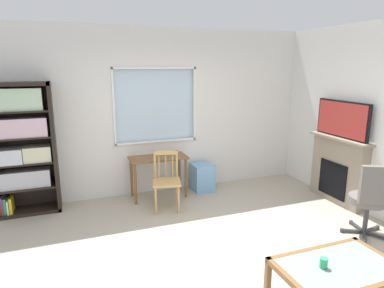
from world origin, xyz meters
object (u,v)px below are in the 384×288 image
object	(u,v)px
tv	(342,119)
office_chair	(371,197)
bookshelf	(22,145)
sippy_cup	(324,263)
desk_under_window	(158,164)
wooden_chair	(166,180)
fireplace	(338,169)
plastic_drawer_unit	(202,177)
coffee_table	(338,271)

from	to	relation	value
tv	office_chair	bearing A→B (deg)	-113.68
bookshelf	sippy_cup	xyz separation A→B (m)	(2.68, -3.23, -0.57)
bookshelf	desk_under_window	size ratio (longest dim) A/B	2.06
wooden_chair	fireplace	world-z (taller)	fireplace
plastic_drawer_unit	sippy_cup	distance (m)	3.19
desk_under_window	wooden_chair	distance (m)	0.53
tv	fireplace	bearing A→B (deg)	0.00
office_chair	sippy_cup	size ratio (longest dim) A/B	11.11
fireplace	coffee_table	world-z (taller)	fireplace
fireplace	sippy_cup	xyz separation A→B (m)	(-2.00, -1.95, -0.06)
desk_under_window	coffee_table	xyz separation A→B (m)	(0.83, -3.15, -0.21)
wooden_chair	tv	world-z (taller)	tv
bookshelf	tv	xyz separation A→B (m)	(4.66, -1.28, 0.31)
office_chair	bookshelf	bearing A→B (deg)	150.48
sippy_cup	fireplace	bearing A→B (deg)	44.35
fireplace	bookshelf	bearing A→B (deg)	164.68
wooden_chair	sippy_cup	size ratio (longest dim) A/B	10.00
bookshelf	office_chair	size ratio (longest dim) A/B	1.95
bookshelf	wooden_chair	size ratio (longest dim) A/B	2.16
desk_under_window	fireplace	size ratio (longest dim) A/B	0.84
wooden_chair	office_chair	xyz separation A→B (m)	(2.19, -1.75, 0.09)
tv	coffee_table	world-z (taller)	tv
desk_under_window	office_chair	size ratio (longest dim) A/B	0.95
desk_under_window	office_chair	world-z (taller)	office_chair
tv	coffee_table	size ratio (longest dim) A/B	0.93
fireplace	sippy_cup	distance (m)	2.79
coffee_table	fireplace	bearing A→B (deg)	47.01
office_chair	desk_under_window	bearing A→B (deg)	133.93
fireplace	sippy_cup	world-z (taller)	fireplace
bookshelf	desk_under_window	distance (m)	2.06
plastic_drawer_unit	coffee_table	size ratio (longest dim) A/B	0.43
office_chair	sippy_cup	bearing A→B (deg)	-150.11
wooden_chair	office_chair	world-z (taller)	office_chair
fireplace	coffee_table	xyz separation A→B (m)	(-1.85, -1.98, -0.16)
tv	sippy_cup	xyz separation A→B (m)	(-1.98, -1.95, -0.88)
fireplace	tv	bearing A→B (deg)	-180.00
coffee_table	wooden_chair	bearing A→B (deg)	107.66
plastic_drawer_unit	fireplace	bearing A→B (deg)	-33.28
bookshelf	wooden_chair	distance (m)	2.17
desk_under_window	office_chair	distance (m)	3.14
plastic_drawer_unit	sippy_cup	bearing A→B (deg)	-92.35
bookshelf	plastic_drawer_unit	xyz separation A→B (m)	(2.82, -0.06, -0.81)
desk_under_window	wooden_chair	world-z (taller)	wooden_chair
tv	sippy_cup	size ratio (longest dim) A/B	11.31
wooden_chair	office_chair	distance (m)	2.80
plastic_drawer_unit	tv	xyz separation A→B (m)	(1.85, -1.22, 1.12)
coffee_table	plastic_drawer_unit	bearing A→B (deg)	90.37
wooden_chair	plastic_drawer_unit	distance (m)	1.02
sippy_cup	office_chair	bearing A→B (deg)	29.89
coffee_table	sippy_cup	xyz separation A→B (m)	(-0.15, 0.03, 0.10)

